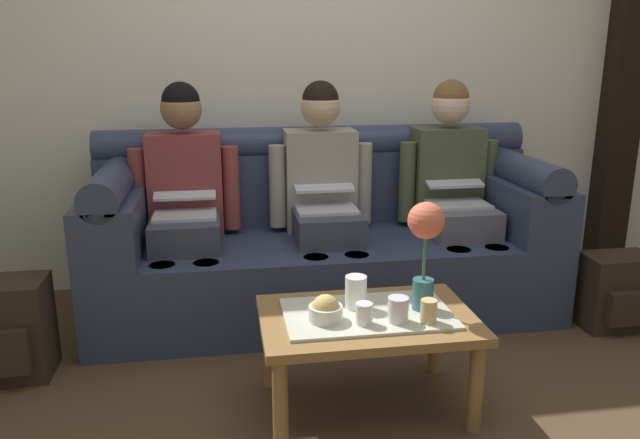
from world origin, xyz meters
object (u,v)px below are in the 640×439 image
Objects in this scene: couch at (323,242)px; backpack_left at (7,330)px; snack_bowl at (326,310)px; cup_near_left at (364,314)px; person_right at (453,185)px; person_middle at (323,190)px; person_left at (185,195)px; cup_far_left at (429,311)px; cup_far_center at (356,292)px; cup_near_right at (398,309)px; backpack_right at (617,292)px; coffee_table at (367,328)px; flower_vase at (425,238)px.

backpack_left is at bearing -159.42° from couch.
snack_bowl is 0.14m from cup_near_left.
person_middle is at bearing -180.00° from person_right.
person_left is 13.97× the size of cup_far_left.
cup_near_left is at bearing -91.86° from couch.
person_left is 1.00× the size of person_middle.
backpack_left is at bearing 163.33° from cup_far_center.
person_left is 1.40m from cup_near_right.
cup_near_right reaches higher than backpack_right.
snack_bowl is at bearing -99.03° from couch.
flower_vase reaches higher than coffee_table.
person_right is 12.99× the size of cup_near_right.
couch reaches higher than cup_far_center.
cup_near_right is (0.81, -1.12, -0.21)m from person_left.
backpack_left is at bearing 157.94° from cup_near_left.
cup_near_right is at bearing -46.65° from coffee_table.
cup_far_left is 0.20× the size of backpack_left.
backpack_right is (1.60, 0.56, -0.26)m from snack_bowl.
cup_near_right is 1.68m from backpack_left.
flower_vase is at bearing -78.05° from couch.
backpack_left is (-1.29, 0.53, -0.23)m from snack_bowl.
flower_vase is 4.86× the size of cup_far_left.
coffee_table is 6.47× the size of snack_bowl.
flower_vase is (-0.50, -1.02, 0.03)m from person_right.
cup_far_center is at bearing 168.49° from flower_vase.
cup_far_left is (0.37, -0.08, 0.00)m from snack_bowl.
coffee_table is at bearing -56.40° from cup_far_center.
cup_near_left is (0.13, -0.05, 0.00)m from snack_bowl.
person_left reaches higher than cup_far_left.
flower_vase reaches higher than cup_near_right.
coffee_table is at bearing 15.05° from snack_bowl.
cup_far_center is (0.14, 0.10, 0.02)m from snack_bowl.
person_right is 13.97× the size of cup_far_left.
person_right is 9.62× the size of snack_bowl.
person_middle is 0.72m from person_right.
backpack_left is at bearing -143.84° from person_left.
snack_bowl is (-0.89, -1.07, -0.21)m from person_right.
snack_bowl is at bearing -129.67° from person_right.
cup_far_center is at bearing 89.34° from cup_near_left.
cup_far_left is at bearing -31.10° from coffee_table.
cup_near_right is at bearing -54.21° from person_left.
person_left is at bearing 36.16° from backpack_left.
person_left is 15.19× the size of cup_near_left.
coffee_table is 9.40× the size of cup_far_left.
flower_vase is (0.22, -1.03, 0.32)m from couch.
person_middle is at bearing 20.42° from backpack_left.
couch is at bearing 94.65° from cup_near_right.
person_right reaches higher than cup_far_center.
person_middle reaches higher than flower_vase.
person_right is 1.14m from flower_vase.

